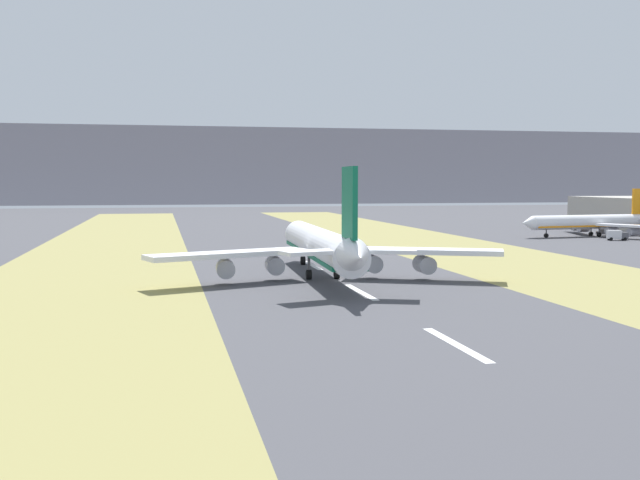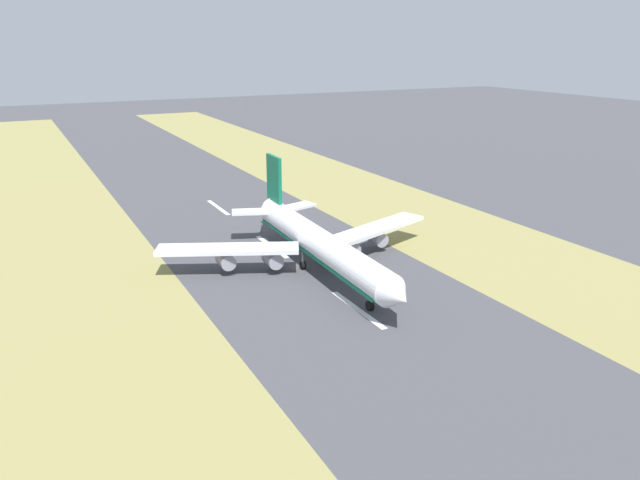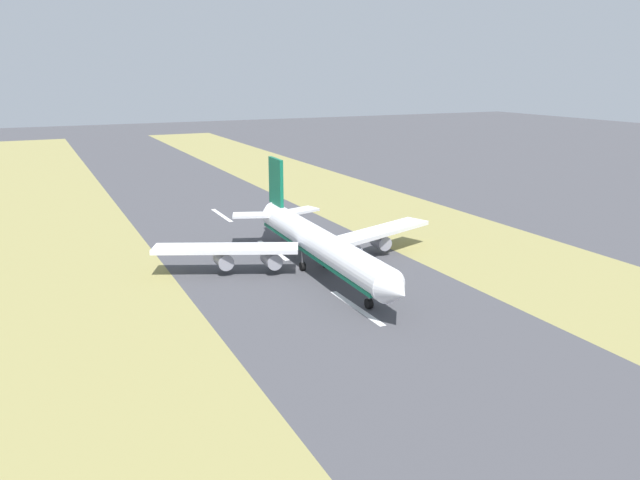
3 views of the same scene
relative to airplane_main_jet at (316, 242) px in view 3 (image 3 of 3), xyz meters
name	(u,v)px [view 3 (image 3 of 3)]	position (x,y,z in m)	size (l,w,h in m)	color
ground_plane	(299,268)	(2.59, -3.16, -6.02)	(800.00, 800.00, 0.00)	#424247
grass_median_west	(471,243)	(-42.41, -3.16, -6.02)	(40.00, 600.00, 0.01)	olive
grass_median_east	(68,301)	(47.59, -3.16, -6.02)	(40.00, 600.00, 0.01)	olive
centreline_dash_near	(222,215)	(2.59, -58.10, -6.01)	(1.20, 18.00, 0.01)	silver
centreline_dash_mid	(273,250)	(2.59, -18.10, -6.01)	(1.20, 18.00, 0.01)	silver
centreline_dash_far	(356,308)	(2.59, 21.90, -6.01)	(1.20, 18.00, 0.01)	silver
airplane_main_jet	(316,242)	(0.00, 0.00, 0.00)	(64.09, 67.16, 20.20)	white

